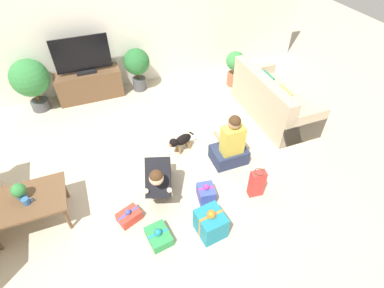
% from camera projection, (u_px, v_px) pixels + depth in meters
% --- Properties ---
extents(ground_plane, '(16.00, 16.00, 0.00)m').
position_uv_depth(ground_plane, '(151.00, 171.00, 4.53)').
color(ground_plane, beige).
extents(wall_back, '(8.40, 0.06, 2.60)m').
position_uv_depth(wall_back, '(106.00, 23.00, 5.44)').
color(wall_back, white).
rests_on(wall_back, ground_plane).
extents(sofa_right, '(0.83, 1.72, 0.83)m').
position_uv_depth(sofa_right, '(272.00, 102.00, 5.36)').
color(sofa_right, '#C6B293').
rests_on(sofa_right, ground_plane).
extents(coffee_table, '(0.93, 0.64, 0.44)m').
position_uv_depth(coffee_table, '(27.00, 202.00, 3.63)').
color(coffee_table, brown).
rests_on(coffee_table, ground_plane).
extents(tv_console, '(1.21, 0.40, 0.55)m').
position_uv_depth(tv_console, '(90.00, 85.00, 5.81)').
color(tv_console, brown).
rests_on(tv_console, ground_plane).
extents(tv, '(1.00, 0.20, 0.69)m').
position_uv_depth(tv, '(82.00, 57.00, 5.41)').
color(tv, black).
rests_on(tv, tv_console).
extents(potted_plant_back_right, '(0.50, 0.50, 0.87)m').
position_uv_depth(potted_plant_back_right, '(137.00, 65.00, 5.84)').
color(potted_plant_back_right, '#4C4C51').
rests_on(potted_plant_back_right, ground_plane).
extents(potted_plant_back_left, '(0.66, 0.66, 0.99)m').
position_uv_depth(potted_plant_back_left, '(30.00, 80.00, 5.28)').
color(potted_plant_back_left, '#4C4C51').
rests_on(potted_plant_back_left, ground_plane).
extents(potted_plant_corner_right, '(0.38, 0.38, 0.72)m').
position_uv_depth(potted_plant_corner_right, '(235.00, 66.00, 6.07)').
color(potted_plant_corner_right, '#A36042').
rests_on(potted_plant_corner_right, ground_plane).
extents(person_kneeling, '(0.54, 0.83, 0.78)m').
position_uv_depth(person_kneeling, '(159.00, 177.00, 4.00)').
color(person_kneeling, '#23232D').
rests_on(person_kneeling, ground_plane).
extents(person_sitting, '(0.52, 0.48, 0.91)m').
position_uv_depth(person_sitting, '(231.00, 146.00, 4.47)').
color(person_sitting, '#283351').
rests_on(person_sitting, ground_plane).
extents(dog, '(0.47, 0.25, 0.33)m').
position_uv_depth(dog, '(181.00, 141.00, 4.71)').
color(dog, black).
rests_on(dog, ground_plane).
extents(gift_box_a, '(0.25, 0.28, 0.28)m').
position_uv_depth(gift_box_a, '(206.00, 193.00, 4.09)').
color(gift_box_a, '#3D51BC').
rests_on(gift_box_a, ground_plane).
extents(gift_box_b, '(0.35, 0.38, 0.43)m').
position_uv_depth(gift_box_b, '(211.00, 223.00, 3.66)').
color(gift_box_b, teal).
rests_on(gift_box_b, ground_plane).
extents(gift_box_c, '(0.30, 0.36, 0.20)m').
position_uv_depth(gift_box_c, '(159.00, 236.00, 3.65)').
color(gift_box_c, '#2D934C').
rests_on(gift_box_c, ground_plane).
extents(gift_box_d, '(0.34, 0.29, 0.20)m').
position_uv_depth(gift_box_d, '(129.00, 216.00, 3.86)').
color(gift_box_d, red).
rests_on(gift_box_d, ground_plane).
extents(gift_bag_a, '(0.22, 0.15, 0.46)m').
position_uv_depth(gift_bag_a, '(257.00, 183.00, 4.07)').
color(gift_bag_a, red).
rests_on(gift_bag_a, ground_plane).
extents(mug, '(0.12, 0.08, 0.09)m').
position_uv_depth(mug, '(26.00, 201.00, 3.53)').
color(mug, '#386BAD').
rests_on(mug, coffee_table).
extents(tabletop_plant, '(0.17, 0.17, 0.22)m').
position_uv_depth(tabletop_plant, '(19.00, 191.00, 3.54)').
color(tabletop_plant, '#336B84').
rests_on(tabletop_plant, coffee_table).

